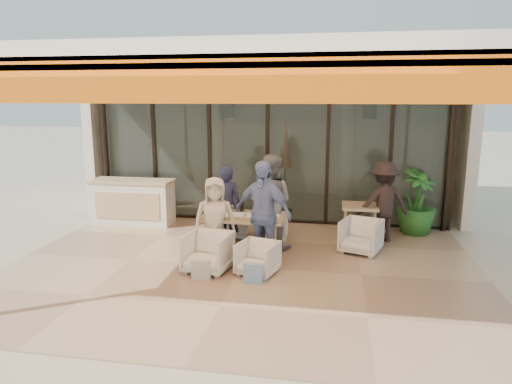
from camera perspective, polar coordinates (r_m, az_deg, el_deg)
ground at (r=7.87m, az=-1.86°, el=-9.52°), size 70.00×70.00×0.00m
terrace_floor at (r=7.87m, az=-1.86°, el=-9.49°), size 8.00×6.00×0.01m
terrace_structure at (r=7.09m, az=-2.48°, el=14.93°), size 8.00×6.00×3.40m
glass_storefront at (r=10.37m, az=1.44°, el=4.78°), size 8.08×0.10×3.20m
interior_block at (r=12.60m, az=3.05°, el=8.87°), size 9.05×3.62×3.52m
host_counter at (r=10.74m, az=-15.13°, el=-1.17°), size 1.85×0.65×1.04m
dining_table at (r=8.37m, az=-1.61°, el=-3.29°), size 1.50×0.90×0.93m
chair_far_left at (r=9.44m, az=-2.92°, el=-3.98°), size 0.64×0.60×0.60m
chair_far_right at (r=9.30m, az=2.15°, el=-4.27°), size 0.58×0.54×0.58m
chair_near_left at (r=7.66m, az=-6.06°, el=-7.27°), size 0.81×0.77×0.73m
chair_near_right at (r=7.51m, az=0.19°, el=-8.09°), size 0.73×0.70×0.62m
diner_navy at (r=8.84m, az=-3.66°, el=-1.73°), size 0.61×0.42×1.60m
diner_grey at (r=8.67m, az=1.74°, el=-1.24°), size 1.02×0.87×1.82m
diner_cream at (r=8.01m, az=-5.15°, el=-3.48°), size 0.84×0.66×1.52m
diner_periwinkle at (r=7.80m, az=0.81°, el=-2.68°), size 1.16×0.79×1.83m
tote_bag_cream at (r=7.37m, az=-6.89°, el=-9.70°), size 0.30×0.10×0.34m
tote_bag_blue at (r=7.19m, az=-0.35°, el=-10.19°), size 0.30×0.10×0.34m
side_table at (r=9.38m, az=12.84°, el=-2.24°), size 0.70×0.70×0.74m
side_chair at (r=8.73m, az=12.99°, el=-5.21°), size 0.86×0.84×0.71m
standing_woman at (r=9.37m, az=15.65°, el=-1.27°), size 1.19×0.91×1.63m
potted_palm at (r=10.15m, az=19.46°, el=-1.17°), size 1.12×1.12×1.41m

